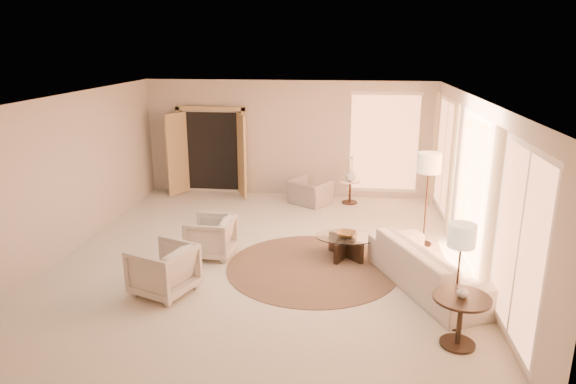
# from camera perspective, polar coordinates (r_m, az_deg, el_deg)

# --- Properties ---
(room) EXTENTS (7.04, 8.04, 2.83)m
(room) POSITION_cam_1_polar(r_m,az_deg,el_deg) (8.71, -2.92, 1.23)
(room) COLOR beige
(room) RESTS_ON ground
(windows_right) EXTENTS (0.10, 6.40, 2.40)m
(windows_right) POSITION_cam_1_polar(r_m,az_deg,el_deg) (8.94, 19.58, 0.37)
(windows_right) COLOR #F79963
(windows_right) RESTS_ON room
(window_back_corner) EXTENTS (1.70, 0.10, 2.40)m
(window_back_corner) POSITION_cam_1_polar(r_m,az_deg,el_deg) (12.49, 10.64, 5.37)
(window_back_corner) COLOR #F79963
(window_back_corner) RESTS_ON room
(curtains_right) EXTENTS (0.06, 5.20, 2.60)m
(curtains_right) POSITION_cam_1_polar(r_m,az_deg,el_deg) (9.79, 18.15, 1.54)
(curtains_right) COLOR beige
(curtains_right) RESTS_ON room
(french_doors) EXTENTS (1.95, 0.66, 2.16)m
(french_doors) POSITION_cam_1_polar(r_m,az_deg,el_deg) (12.82, -8.51, 4.45)
(french_doors) COLOR tan
(french_doors) RESTS_ON room
(area_rug) EXTENTS (3.69, 3.69, 0.01)m
(area_rug) POSITION_cam_1_polar(r_m,az_deg,el_deg) (8.77, 2.73, -8.35)
(area_rug) COLOR #3D291E
(area_rug) RESTS_ON room
(sofa) EXTENTS (1.86, 2.60, 0.71)m
(sofa) POSITION_cam_1_polar(r_m,az_deg,el_deg) (8.25, 15.58, -7.96)
(sofa) COLOR beige
(sofa) RESTS_ON room
(armchair_left) EXTENTS (0.76, 0.81, 0.78)m
(armchair_left) POSITION_cam_1_polar(r_m,az_deg,el_deg) (9.18, -8.59, -4.73)
(armchair_left) COLOR beige
(armchair_left) RESTS_ON room
(armchair_right) EXTENTS (1.00, 1.03, 0.84)m
(armchair_right) POSITION_cam_1_polar(r_m,az_deg,el_deg) (7.98, -13.70, -8.15)
(armchair_right) COLOR beige
(armchair_right) RESTS_ON room
(accent_chair) EXTENTS (1.06, 0.97, 0.78)m
(accent_chair) POSITION_cam_1_polar(r_m,az_deg,el_deg) (11.98, 2.38, 0.43)
(accent_chair) COLOR #9C948E
(accent_chair) RESTS_ON room
(coffee_table) EXTENTS (1.25, 1.25, 0.39)m
(coffee_table) POSITION_cam_1_polar(r_m,az_deg,el_deg) (9.12, 6.44, -5.78)
(coffee_table) COLOR black
(coffee_table) RESTS_ON room
(end_table) EXTENTS (0.71, 0.71, 0.67)m
(end_table) POSITION_cam_1_polar(r_m,az_deg,el_deg) (6.83, 18.62, -12.56)
(end_table) COLOR black
(end_table) RESTS_ON room
(side_table) EXTENTS (0.48, 0.48, 0.56)m
(side_table) POSITION_cam_1_polar(r_m,az_deg,el_deg) (12.16, 6.90, 0.31)
(side_table) COLOR #322219
(side_table) RESTS_ON room
(floor_lamp_near) EXTENTS (0.43, 0.43, 1.76)m
(floor_lamp_near) POSITION_cam_1_polar(r_m,az_deg,el_deg) (9.59, 15.40, 2.67)
(floor_lamp_near) COLOR #322219
(floor_lamp_near) RESTS_ON room
(floor_lamp_far) EXTENTS (0.35, 0.35, 1.46)m
(floor_lamp_far) POSITION_cam_1_polar(r_m,az_deg,el_deg) (6.91, 18.72, -5.12)
(floor_lamp_far) COLOR #322219
(floor_lamp_far) RESTS_ON room
(bowl) EXTENTS (0.39, 0.39, 0.08)m
(bowl) POSITION_cam_1_polar(r_m,az_deg,el_deg) (9.05, 6.47, -4.67)
(bowl) COLOR brown
(bowl) RESTS_ON coffee_table
(end_vase) EXTENTS (0.16, 0.16, 0.15)m
(end_vase) POSITION_cam_1_polar(r_m,az_deg,el_deg) (6.71, 18.84, -10.45)
(end_vase) COLOR silver
(end_vase) RESTS_ON end_table
(side_vase) EXTENTS (0.31, 0.31, 0.26)m
(side_vase) POSITION_cam_1_polar(r_m,az_deg,el_deg) (12.06, 6.96, 1.90)
(side_vase) COLOR silver
(side_vase) RESTS_ON side_table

